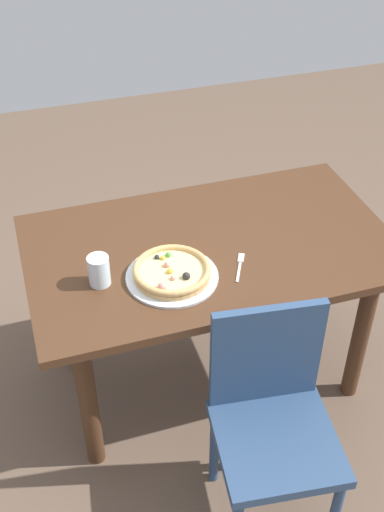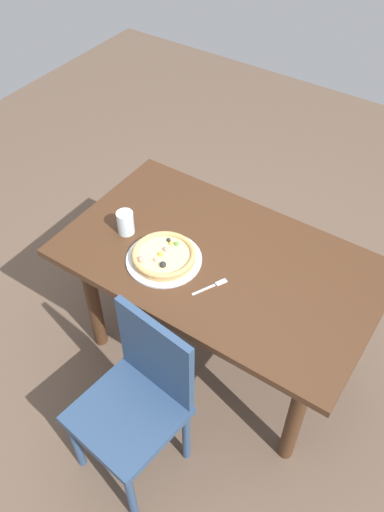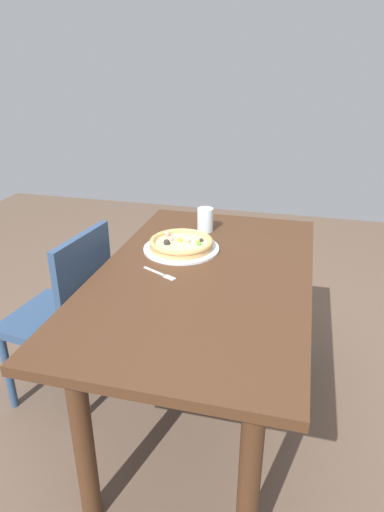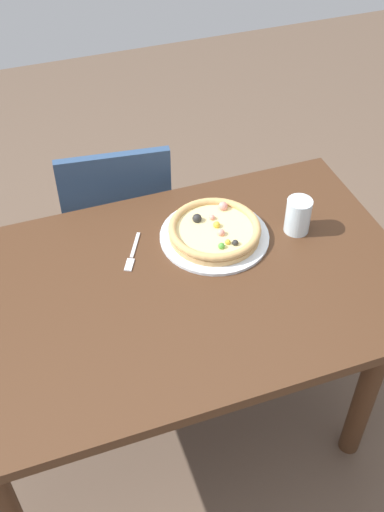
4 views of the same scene
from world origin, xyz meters
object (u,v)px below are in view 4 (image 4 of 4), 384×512
object	(u,v)px
chair_near	(117,224)
pizza	(215,230)
dining_table	(169,313)
plate	(214,236)
drinking_glass	(298,216)
fork	(132,255)

from	to	relation	value
chair_near	pizza	distance (m)	0.61
dining_table	plate	size ratio (longest dim) A/B	4.22
plate	drinking_glass	bearing A→B (deg)	168.63
fork	dining_table	bearing A→B (deg)	48.08
dining_table	fork	xyz separation A→B (m)	(0.06, -0.16, 0.11)
chair_near	plate	xyz separation A→B (m)	(-0.20, 0.48, 0.28)
chair_near	dining_table	bearing A→B (deg)	-82.37
pizza	fork	world-z (taller)	pizza
dining_table	drinking_glass	xyz separation A→B (m)	(-0.45, -0.10, 0.17)
dining_table	chair_near	bearing A→B (deg)	-89.27
dining_table	chair_near	distance (m)	0.65
fork	plate	bearing A→B (deg)	115.12
dining_table	drinking_glass	distance (m)	0.49
drinking_glass	plate	bearing A→B (deg)	-11.37
drinking_glass	chair_near	bearing A→B (deg)	-49.47
pizza	fork	distance (m)	0.26
pizza	plate	bearing A→B (deg)	59.05
chair_near	plate	bearing A→B (deg)	-60.08
chair_near	plate	world-z (taller)	chair_near
pizza	dining_table	bearing A→B (deg)	36.84
dining_table	chair_near	size ratio (longest dim) A/B	1.63
plate	fork	world-z (taller)	plate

